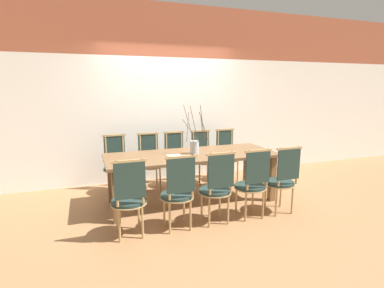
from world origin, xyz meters
The scene contains 15 objects.
ground_plane centered at (0.00, 0.00, 0.00)m, with size 16.00×16.00×0.00m, color #9E7047.
wall_rear centered at (0.00, 1.35, 1.60)m, with size 12.00×0.06×3.20m.
dining_table centered at (0.00, 0.00, 0.66)m, with size 2.54×0.97×0.75m.
chair_near_leftend centered at (-1.06, -0.82, 0.50)m, with size 0.42×0.42×0.96m.
chair_near_left centered at (-0.47, -0.82, 0.50)m, with size 0.42×0.42×0.96m.
chair_near_center centered at (0.04, -0.82, 0.50)m, with size 0.42×0.42×0.96m.
chair_near_right centered at (0.55, -0.82, 0.50)m, with size 0.42×0.42×0.96m.
chair_near_rightend centered at (1.02, -0.82, 0.50)m, with size 0.42×0.42×0.96m.
chair_far_leftend centered at (-1.04, 0.82, 0.50)m, with size 0.42×0.42×0.96m.
chair_far_left centered at (-0.47, 0.82, 0.50)m, with size 0.42×0.42×0.96m.
chair_far_center centered at (-0.01, 0.82, 0.50)m, with size 0.42×0.42×0.96m.
chair_far_right centered at (0.50, 0.82, 0.50)m, with size 0.42×0.42×0.96m.
chair_far_rightend centered at (1.00, 0.82, 0.50)m, with size 0.42×0.42×0.96m.
vase_centerpiece centered at (0.04, 0.00, 0.86)m, with size 0.41×0.36×0.73m.
book_stack centered at (-0.30, -0.07, 0.75)m, with size 0.20×0.17×0.01m.
Camera 1 is at (-1.46, -4.11, 1.72)m, focal length 28.00 mm.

